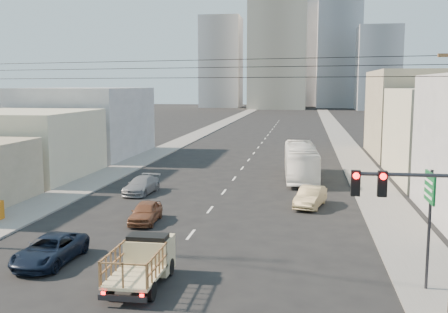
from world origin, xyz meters
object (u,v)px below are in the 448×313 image
(traffic_signal, at_px, (420,224))
(green_sign, at_px, (430,201))
(navy_pickup, at_px, (50,250))
(sedan_brown, at_px, (146,212))
(sedan_tan, at_px, (310,197))
(sedan_grey, at_px, (141,185))
(city_bus, at_px, (301,161))
(flatbed_pickup, at_px, (142,259))

(traffic_signal, xyz_separation_m, green_sign, (1.39, 5.01, -0.34))
(traffic_signal, bearing_deg, navy_pickup, 159.00)
(sedan_brown, height_order, green_sign, green_sign)
(navy_pickup, relative_size, sedan_brown, 1.23)
(navy_pickup, relative_size, sedan_tan, 1.09)
(sedan_tan, bearing_deg, sedan_brown, -136.69)
(sedan_brown, distance_m, sedan_grey, 8.80)
(city_bus, bearing_deg, navy_pickup, -118.03)
(city_bus, height_order, sedan_grey, city_bus)
(flatbed_pickup, relative_size, sedan_grey, 0.99)
(navy_pickup, relative_size, traffic_signal, 0.77)
(navy_pickup, relative_size, city_bus, 0.41)
(traffic_signal, distance_m, green_sign, 5.21)
(flatbed_pickup, xyz_separation_m, sedan_tan, (7.07, 15.44, -0.40))
(sedan_brown, distance_m, traffic_signal, 19.20)
(flatbed_pickup, distance_m, sedan_tan, 16.99)
(flatbed_pickup, distance_m, green_sign, 11.91)
(flatbed_pickup, bearing_deg, green_sign, 5.19)
(sedan_tan, height_order, green_sign, green_sign)
(city_bus, bearing_deg, green_sign, -81.41)
(flatbed_pickup, height_order, green_sign, green_sign)
(flatbed_pickup, bearing_deg, sedan_brown, 106.58)
(sedan_tan, xyz_separation_m, traffic_signal, (3.10, -19.40, 3.38))
(navy_pickup, bearing_deg, sedan_grey, 94.40)
(sedan_grey, relative_size, green_sign, 0.89)
(sedan_brown, relative_size, sedan_grey, 0.84)
(navy_pickup, height_order, traffic_signal, traffic_signal)
(navy_pickup, relative_size, sedan_grey, 1.03)
(navy_pickup, bearing_deg, green_sign, -1.03)
(flatbed_pickup, bearing_deg, sedan_grey, 107.88)
(navy_pickup, distance_m, sedan_grey, 16.11)
(sedan_brown, bearing_deg, sedan_tan, 27.11)
(sedan_grey, relative_size, traffic_signal, 0.74)
(city_bus, xyz_separation_m, traffic_signal, (3.89, -30.43, 2.51))
(city_bus, height_order, sedan_tan, city_bus)
(flatbed_pickup, bearing_deg, traffic_signal, -21.26)
(city_bus, bearing_deg, sedan_tan, -89.03)
(city_bus, xyz_separation_m, sedan_tan, (0.80, -11.04, -0.87))
(navy_pickup, xyz_separation_m, green_sign, (16.67, -0.86, 3.11))
(navy_pickup, bearing_deg, city_bus, 67.06)
(sedan_brown, xyz_separation_m, sedan_grey, (-2.92, 8.30, 0.01))
(city_bus, relative_size, green_sign, 2.25)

